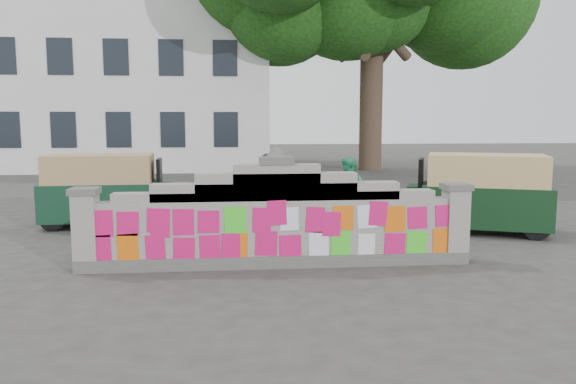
% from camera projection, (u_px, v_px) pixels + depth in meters
% --- Properties ---
extents(ground, '(100.00, 100.00, 0.00)m').
position_uv_depth(ground, '(277.00, 266.00, 9.24)').
color(ground, '#383533').
rests_on(ground, ground).
extents(parapet_wall, '(6.48, 0.44, 2.01)m').
position_uv_depth(parapet_wall, '(277.00, 221.00, 9.14)').
color(parapet_wall, '#4C4C49').
rests_on(parapet_wall, ground).
extents(building, '(16.00, 10.00, 8.90)m').
position_uv_depth(building, '(113.00, 90.00, 29.77)').
color(building, silver).
rests_on(building, ground).
extents(cyclist_bike, '(1.71, 0.66, 0.89)m').
position_uv_depth(cyclist_bike, '(271.00, 220.00, 10.98)').
color(cyclist_bike, black).
rests_on(cyclist_bike, ground).
extents(cyclist_rider, '(0.38, 0.56, 1.50)m').
position_uv_depth(cyclist_rider, '(271.00, 205.00, 10.94)').
color(cyclist_rider, black).
rests_on(cyclist_rider, ground).
extents(pedestrian, '(0.96, 0.96, 1.57)m').
position_uv_depth(pedestrian, '(350.00, 193.00, 12.43)').
color(pedestrian, '#2B9F6A').
rests_on(pedestrian, ground).
extents(rickshaw_left, '(2.96, 1.48, 1.62)m').
position_uv_depth(rickshaw_left, '(105.00, 189.00, 12.78)').
color(rickshaw_left, '#113322').
rests_on(rickshaw_left, ground).
extents(rickshaw_right, '(3.10, 2.25, 1.67)m').
position_uv_depth(rickshaw_right, '(481.00, 192.00, 11.99)').
color(rickshaw_right, black).
rests_on(rickshaw_right, ground).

